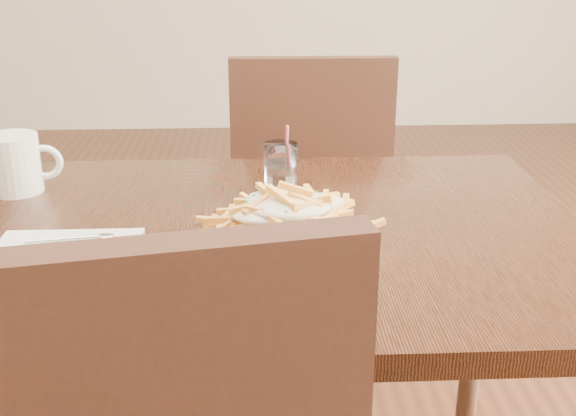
{
  "coord_description": "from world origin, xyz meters",
  "views": [
    {
      "loc": [
        0.03,
        -1.14,
        1.23
      ],
      "look_at": [
        0.08,
        -0.09,
        0.82
      ],
      "focal_mm": 45.0,
      "sensor_mm": 36.0,
      "label": 1
    }
  ],
  "objects": [
    {
      "name": "napkin",
      "position": [
        -0.27,
        -0.09,
        0.76
      ],
      "size": [
        0.23,
        0.15,
        0.01
      ],
      "primitive_type": "cube",
      "rotation": [
        0.0,
        0.0,
        -0.0
      ],
      "color": "silver",
      "rests_on": "table"
    },
    {
      "name": "chair_far",
      "position": [
        0.18,
        0.79,
        0.53
      ],
      "size": [
        0.44,
        0.44,
        0.93
      ],
      "color": "black",
      "rests_on": "ground"
    },
    {
      "name": "water_glass",
      "position": [
        0.08,
        0.16,
        0.8
      ],
      "size": [
        0.06,
        0.06,
        0.14
      ],
      "color": "white",
      "rests_on": "table"
    },
    {
      "name": "fries_plate",
      "position": [
        0.08,
        -0.09,
        0.76
      ],
      "size": [
        0.33,
        0.29,
        0.02
      ],
      "color": "white",
      "rests_on": "table"
    },
    {
      "name": "coffee_mug",
      "position": [
        -0.43,
        0.21,
        0.81
      ],
      "size": [
        0.14,
        0.1,
        0.11
      ],
      "color": "white",
      "rests_on": "table"
    },
    {
      "name": "table",
      "position": [
        0.0,
        0.0,
        0.67
      ],
      "size": [
        1.2,
        0.8,
        0.75
      ],
      "color": "black",
      "rests_on": "ground"
    },
    {
      "name": "loaded_fries",
      "position": [
        0.08,
        -0.09,
        0.81
      ],
      "size": [
        0.31,
        0.27,
        0.08
      ],
      "color": "gold",
      "rests_on": "fries_plate"
    },
    {
      "name": "cutlery",
      "position": [
        -0.27,
        -0.09,
        0.76
      ],
      "size": [
        0.16,
        0.08,
        0.01
      ],
      "color": "silver",
      "rests_on": "napkin"
    }
  ]
}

